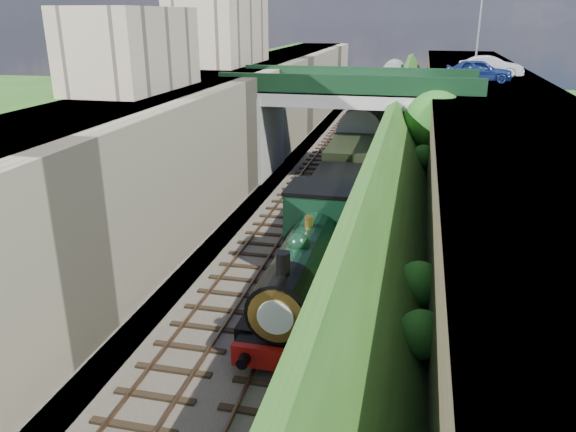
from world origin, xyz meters
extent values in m
plane|color=#1E4714|center=(0.00, 0.00, 0.00)|extent=(160.00, 160.00, 0.00)
cube|color=#473F38|center=(0.00, 20.00, 0.10)|extent=(10.00, 90.00, 0.20)
cube|color=#756B56|center=(-5.50, 20.00, 3.50)|extent=(1.00, 90.00, 7.00)
cube|color=#262628|center=(-9.00, 20.00, 3.50)|extent=(6.00, 90.00, 7.00)
cube|color=#262628|center=(9.50, 20.00, 3.12)|extent=(8.00, 90.00, 6.25)
cube|color=#1E4714|center=(5.00, 20.00, 2.70)|extent=(4.02, 90.00, 6.36)
sphere|color=#194C14|center=(5.29, -0.68, 3.36)|extent=(1.22, 1.22, 1.22)
sphere|color=#194C14|center=(5.21, 2.28, 3.23)|extent=(1.41, 1.41, 1.41)
sphere|color=#194C14|center=(4.01, 4.75, 1.28)|extent=(1.46, 1.46, 1.46)
sphere|color=#194C14|center=(4.46, 8.36, 2.02)|extent=(1.59, 1.59, 1.59)
sphere|color=#194C14|center=(3.79, 10.77, 0.94)|extent=(1.92, 1.92, 1.92)
sphere|color=#194C14|center=(3.71, 13.91, 0.80)|extent=(1.40, 1.40, 1.40)
sphere|color=#194C14|center=(5.26, 17.99, 3.33)|extent=(1.30, 1.30, 1.30)
sphere|color=#194C14|center=(3.99, 19.97, 1.26)|extent=(1.51, 1.51, 1.51)
sphere|color=#194C14|center=(4.57, 23.14, 2.20)|extent=(1.87, 1.87, 1.87)
sphere|color=#194C14|center=(5.06, 25.07, 3.00)|extent=(2.34, 2.34, 2.34)
sphere|color=#194C14|center=(6.13, 28.29, 4.73)|extent=(1.38, 1.38, 1.38)
sphere|color=#194C14|center=(5.47, 32.41, 3.66)|extent=(2.24, 2.24, 2.24)
sphere|color=#194C14|center=(5.96, 35.18, 4.46)|extent=(2.12, 2.12, 2.12)
sphere|color=#194C14|center=(5.86, 38.90, 4.30)|extent=(1.69, 1.69, 1.69)
sphere|color=#194C14|center=(5.19, 40.33, 3.20)|extent=(2.26, 2.26, 2.26)
sphere|color=#194C14|center=(4.55, 43.58, 2.17)|extent=(2.24, 2.24, 2.24)
sphere|color=#194C14|center=(4.91, 47.82, 2.75)|extent=(1.70, 1.70, 1.70)
sphere|color=#194C14|center=(4.32, 50.21, 1.79)|extent=(2.17, 2.17, 2.17)
sphere|color=#194C14|center=(4.76, 53.55, 2.52)|extent=(1.63, 1.63, 1.63)
sphere|color=#194C14|center=(5.08, 56.69, 3.04)|extent=(2.01, 2.01, 2.01)
cube|color=black|center=(-2.00, 20.00, 0.24)|extent=(2.50, 90.00, 0.07)
cube|color=brown|center=(-2.72, 20.00, 0.33)|extent=(0.08, 90.00, 0.14)
cube|color=brown|center=(-1.28, 20.00, 0.33)|extent=(0.08, 90.00, 0.14)
cube|color=black|center=(1.20, 20.00, 0.24)|extent=(2.50, 90.00, 0.07)
cube|color=brown|center=(0.48, 20.00, 0.33)|extent=(0.08, 90.00, 0.14)
cube|color=brown|center=(1.92, 20.00, 0.33)|extent=(0.08, 90.00, 0.14)
cube|color=gray|center=(0.50, 24.00, 5.70)|extent=(16.00, 6.00, 0.90)
cube|color=black|center=(0.50, 21.15, 6.65)|extent=(16.00, 0.30, 1.20)
cube|color=black|center=(0.50, 26.85, 6.65)|extent=(16.00, 0.30, 1.20)
cube|color=gray|center=(-5.50, 24.00, 2.85)|extent=(1.40, 6.40, 5.70)
cube|color=gray|center=(5.20, 24.00, 2.85)|extent=(2.40, 6.40, 5.70)
cube|color=gray|center=(-10.50, 30.00, 10.00)|extent=(5.00, 10.00, 6.00)
cube|color=gray|center=(-9.50, 14.00, 9.00)|extent=(4.00, 8.00, 4.00)
cylinder|color=black|center=(5.80, 20.50, 2.20)|extent=(0.30, 0.30, 4.40)
sphere|color=#194C14|center=(5.80, 20.50, 4.80)|extent=(3.60, 3.60, 3.60)
sphere|color=#194C14|center=(6.30, 21.30, 4.20)|extent=(2.40, 2.40, 2.40)
cylinder|color=gray|center=(8.61, 31.85, 9.25)|extent=(0.14, 0.14, 6.00)
imported|color=navy|center=(8.63, 28.71, 7.01)|extent=(4.47, 1.81, 1.52)
imported|color=#ADADB2|center=(9.76, 32.24, 7.01)|extent=(4.66, 1.80, 1.51)
cube|color=black|center=(1.20, 5.08, 0.50)|extent=(2.40, 8.40, 0.60)
cube|color=black|center=(1.20, 6.08, 1.05)|extent=(2.70, 10.00, 0.35)
cube|color=maroon|center=(1.20, 0.98, 0.95)|extent=(2.70, 0.25, 0.70)
cylinder|color=black|center=(1.20, 5.28, 2.35)|extent=(1.90, 5.60, 1.90)
cylinder|color=black|center=(1.20, 1.98, 2.35)|extent=(1.96, 1.80, 1.96)
cylinder|color=white|center=(1.20, 1.00, 2.35)|extent=(1.10, 0.05, 1.10)
cylinder|color=black|center=(1.20, 1.98, 3.55)|extent=(0.44, 0.44, 0.90)
sphere|color=black|center=(1.20, 4.28, 3.35)|extent=(0.76, 0.76, 0.76)
cylinder|color=#A57F33|center=(1.20, 6.08, 3.45)|extent=(0.32, 0.32, 0.50)
cube|color=black|center=(1.20, 8.88, 2.50)|extent=(2.75, 2.40, 2.80)
cube|color=black|center=(1.20, 8.88, 3.95)|extent=(2.85, 2.50, 0.15)
cube|color=black|center=(-0.05, 2.48, 0.85)|extent=(0.60, 1.40, 0.90)
cube|color=black|center=(2.45, 2.48, 0.85)|extent=(0.60, 1.40, 0.90)
cube|color=black|center=(1.20, 13.28, 0.45)|extent=(2.30, 6.00, 0.50)
cube|color=black|center=(1.20, 13.28, 0.70)|extent=(2.60, 6.00, 0.50)
cube|color=black|center=(1.20, 13.28, 1.90)|extent=(2.70, 6.00, 2.40)
cube|color=black|center=(1.20, 13.28, 3.15)|extent=(2.50, 5.60, 0.20)
cube|color=black|center=(1.20, 25.88, 0.40)|extent=(2.30, 17.00, 0.40)
cube|color=black|center=(1.20, 25.88, 0.65)|extent=(2.50, 17.00, 0.50)
cube|color=black|center=(1.20, 25.88, 2.15)|extent=(2.80, 18.00, 2.70)
cube|color=slate|center=(1.20, 25.88, 3.65)|extent=(2.90, 18.00, 0.50)
cube|color=black|center=(1.20, 44.68, 0.40)|extent=(2.30, 17.00, 0.40)
cube|color=black|center=(1.20, 44.68, 0.65)|extent=(2.50, 17.00, 0.50)
cube|color=black|center=(1.20, 44.68, 2.15)|extent=(2.80, 18.00, 2.70)
cube|color=slate|center=(1.20, 44.68, 3.65)|extent=(2.90, 18.00, 0.50)
cube|color=black|center=(1.20, 63.48, 0.40)|extent=(2.30, 17.00, 0.40)
cube|color=black|center=(1.20, 63.48, 0.65)|extent=(2.50, 17.00, 0.50)
cube|color=black|center=(1.20, 63.48, 2.15)|extent=(2.80, 18.00, 2.70)
cube|color=slate|center=(1.20, 63.48, 3.65)|extent=(2.90, 18.00, 0.50)
camera|label=1|loc=(4.80, -12.85, 10.63)|focal=35.00mm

